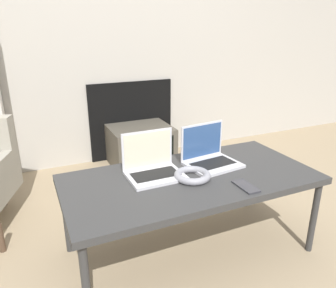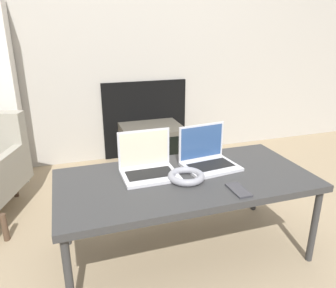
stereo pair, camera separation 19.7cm
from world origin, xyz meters
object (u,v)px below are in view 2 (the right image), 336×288
Objects in this scene: laptop_right at (207,157)px; tv at (152,145)px; headphones at (186,176)px; phone at (238,190)px; laptop_left at (148,165)px.

tv is (0.00, 1.19, -0.34)m from laptop_right.
tv is at bearing 82.16° from headphones.
laptop_right reaches higher than phone.
laptop_right is 0.33m from phone.
headphones is 0.35× the size of tv.
laptop_right reaches higher than tv.
headphones reaches higher than tv.
laptop_right is at bearing 36.98° from headphones.
laptop_left is 0.50m from phone.
laptop_left is at bearing 173.19° from laptop_right.
laptop_left reaches higher than tv.
phone is at bearing -89.48° from tv.
phone is (0.02, -0.33, -0.04)m from laptop_right.
phone reaches higher than tv.
phone is at bearing -44.79° from headphones.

